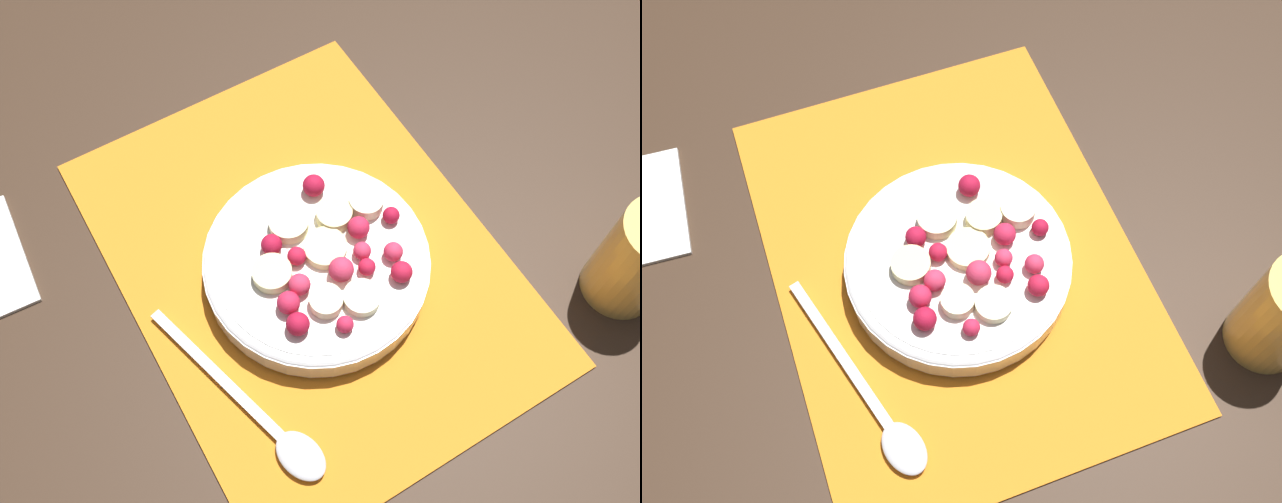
# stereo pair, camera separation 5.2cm
# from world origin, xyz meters

# --- Properties ---
(ground_plane) EXTENTS (3.00, 3.00, 0.00)m
(ground_plane) POSITION_xyz_m (0.00, 0.00, 0.00)
(ground_plane) COLOR #382619
(placemat) EXTENTS (0.42, 0.32, 0.01)m
(placemat) POSITION_xyz_m (0.00, 0.00, 0.00)
(placemat) COLOR orange
(placemat) RESTS_ON ground_plane
(fruit_bowl) EXTENTS (0.20, 0.20, 0.05)m
(fruit_bowl) POSITION_xyz_m (-0.02, -0.00, 0.02)
(fruit_bowl) COLOR white
(fruit_bowl) RESTS_ON placemat
(spoon) EXTENTS (0.20, 0.07, 0.01)m
(spoon) POSITION_xyz_m (-0.12, 0.10, 0.01)
(spoon) COLOR silver
(spoon) RESTS_ON placemat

